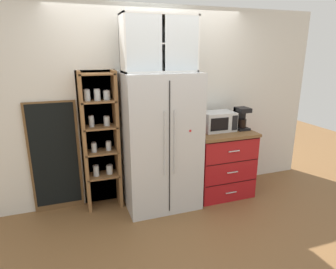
{
  "coord_description": "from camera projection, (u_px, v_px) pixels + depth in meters",
  "views": [
    {
      "loc": [
        -1.08,
        -3.33,
        1.99
      ],
      "look_at": [
        0.1,
        0.02,
        0.96
      ],
      "focal_mm": 30.9,
      "sensor_mm": 36.0,
      "label": 1
    }
  ],
  "objects": [
    {
      "name": "counter_cabinet",
      "position": [
        221.0,
        162.0,
        4.1
      ],
      "size": [
        0.82,
        0.66,
        0.93
      ],
      "color": "#A8161C",
      "rests_on": "ground"
    },
    {
      "name": "mug_red",
      "position": [
        201.0,
        130.0,
        3.84
      ],
      "size": [
        0.11,
        0.08,
        0.09
      ],
      "color": "red",
      "rests_on": "counter_cabinet"
    },
    {
      "name": "upper_cabinet",
      "position": [
        159.0,
        44.0,
        3.39
      ],
      "size": [
        0.89,
        0.32,
        0.65
      ],
      "color": "silver",
      "rests_on": "refrigerator"
    },
    {
      "name": "wall_back_cream",
      "position": [
        152.0,
        105.0,
        3.92
      ],
      "size": [
        4.97,
        0.1,
        2.55
      ],
      "primitive_type": "cube",
      "color": "silver",
      "rests_on": "ground"
    },
    {
      "name": "bottle_amber",
      "position": [
        223.0,
        123.0,
        3.93
      ],
      "size": [
        0.06,
        0.06,
        0.26
      ],
      "color": "brown",
      "rests_on": "counter_cabinet"
    },
    {
      "name": "chalkboard_menu",
      "position": [
        55.0,
        157.0,
        3.6
      ],
      "size": [
        0.6,
        0.04,
        1.41
      ],
      "color": "brown",
      "rests_on": "ground"
    },
    {
      "name": "coffee_maker",
      "position": [
        241.0,
        118.0,
        4.03
      ],
      "size": [
        0.17,
        0.2,
        0.31
      ],
      "color": "black",
      "rests_on": "counter_cabinet"
    },
    {
      "name": "refrigerator",
      "position": [
        161.0,
        142.0,
        3.68
      ],
      "size": [
        0.93,
        0.69,
        1.74
      ],
      "color": "silver",
      "rests_on": "ground"
    },
    {
      "name": "microwave",
      "position": [
        218.0,
        121.0,
        3.97
      ],
      "size": [
        0.44,
        0.33,
        0.26
      ],
      "color": "silver",
      "rests_on": "counter_cabinet"
    },
    {
      "name": "mug_cream",
      "position": [
        220.0,
        127.0,
        4.01
      ],
      "size": [
        0.11,
        0.07,
        0.09
      ],
      "color": "silver",
      "rests_on": "counter_cabinet"
    },
    {
      "name": "ground_plane",
      "position": [
        161.0,
        203.0,
        3.91
      ],
      "size": [
        10.67,
        10.67,
        0.0
      ],
      "primitive_type": "plane",
      "color": "brown"
    },
    {
      "name": "pantry_shelf_column",
      "position": [
        100.0,
        138.0,
        3.67
      ],
      "size": [
        0.48,
        0.31,
        1.77
      ],
      "color": "brown",
      "rests_on": "ground"
    }
  ]
}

